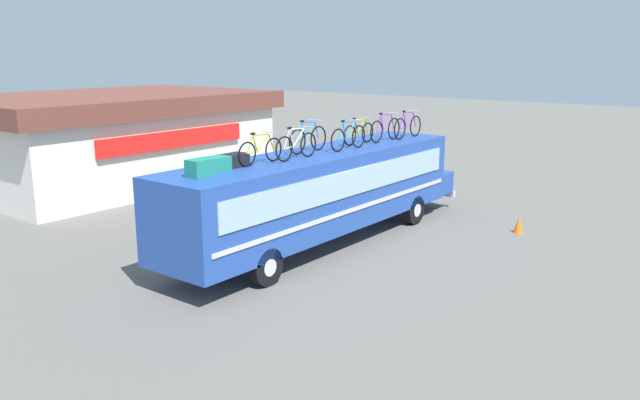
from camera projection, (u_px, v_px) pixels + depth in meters
ground_plane at (320, 245)px, 19.50m from camera, size 120.00×120.00×0.00m
bus at (323, 190)px, 19.26m from camera, size 12.67×2.47×2.86m
luggage_bag_1 at (200, 168)px, 15.13m from camera, size 0.57×0.45×0.43m
luggage_bag_2 at (215, 164)px, 15.84m from camera, size 0.72×0.51×0.36m
luggage_bag_3 at (234, 160)px, 16.49m from camera, size 0.67×0.48×0.34m
rooftop_bicycle_1 at (260, 150)px, 16.85m from camera, size 1.68×0.44×0.87m
rooftop_bicycle_2 at (296, 145)px, 17.57m from camera, size 1.75×0.44×0.93m
rooftop_bicycle_3 at (308, 139)px, 18.80m from camera, size 1.74×0.44×0.98m
rooftop_bicycle_4 at (348, 137)px, 19.29m from camera, size 1.79×0.44×0.93m
rooftop_bicycle_5 at (359, 133)px, 20.48m from camera, size 1.67×0.44×0.87m
rooftop_bicycle_6 at (385, 129)px, 21.15m from camera, size 1.81×0.44×0.97m
rooftop_bicycle_7 at (408, 126)px, 21.93m from camera, size 1.80×0.44×0.97m
roadside_building at (113, 137)px, 28.42m from camera, size 13.05×9.03×3.98m
traffic_cone at (519, 225)px, 20.72m from camera, size 0.33×0.33×0.52m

